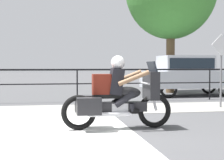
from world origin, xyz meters
TOP-DOWN VIEW (x-y plane):
  - ground_plane at (0.00, 0.00)m, footprint 120.00×120.00m
  - sidewalk_band at (0.00, 3.40)m, footprint 44.00×2.40m
  - crosswalk_band at (-0.79, -0.20)m, footprint 2.95×6.00m
  - fence_railing at (0.00, 5.52)m, footprint 36.00×0.05m
  - motorcycle at (0.42, 0.12)m, footprint 2.31×0.76m
  - parked_car at (4.91, 7.18)m, footprint 4.06×1.78m
  - street_sign at (4.30, 3.11)m, footprint 0.68×0.06m

SIDE VIEW (x-z plane):
  - ground_plane at x=0.00m, z-range 0.00..0.00m
  - crosswalk_band at x=-0.79m, z-range 0.00..0.01m
  - sidewalk_band at x=0.00m, z-range 0.00..0.01m
  - motorcycle at x=0.42m, z-range -0.08..1.44m
  - fence_railing at x=0.00m, z-range 0.34..1.54m
  - parked_car at x=4.91m, z-range 0.12..1.85m
  - street_sign at x=4.30m, z-range 0.28..2.58m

